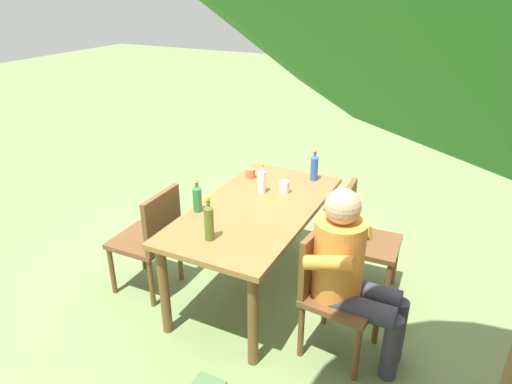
{
  "coord_description": "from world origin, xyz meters",
  "views": [
    {
      "loc": [
        2.74,
        1.36,
        2.27
      ],
      "look_at": [
        0.0,
        0.0,
        0.86
      ],
      "focal_mm": 32.08,
      "sensor_mm": 36.0,
      "label": 1
    }
  ],
  "objects": [
    {
      "name": "cup_glass",
      "position": [
        -0.33,
        0.09,
        0.79
      ],
      "size": [
        0.08,
        0.08,
        0.1
      ],
      "primitive_type": "cylinder",
      "color": "silver",
      "rests_on": "dining_table"
    },
    {
      "name": "bottle_green",
      "position": [
        0.25,
        -0.35,
        0.85
      ],
      "size": [
        0.06,
        0.06,
        0.25
      ],
      "color": "#287A38",
      "rests_on": "dining_table"
    },
    {
      "name": "bottle_blue",
      "position": [
        -0.67,
        0.21,
        0.86
      ],
      "size": [
        0.06,
        0.06,
        0.28
      ],
      "color": "#2D56A3",
      "rests_on": "dining_table"
    },
    {
      "name": "cup_terracotta",
      "position": [
        -0.47,
        -0.29,
        0.78
      ],
      "size": [
        0.08,
        0.08,
        0.08
      ],
      "primitive_type": "cylinder",
      "color": "#BC6B47",
      "rests_on": "dining_table"
    },
    {
      "name": "person_in_white_shirt",
      "position": [
        0.36,
        0.83,
        0.66
      ],
      "size": [
        0.47,
        0.62,
        1.18
      ],
      "color": "orange",
      "rests_on": "ground_plane"
    },
    {
      "name": "chair_far_right",
      "position": [
        0.36,
        0.72,
        0.49
      ],
      "size": [
        0.48,
        0.48,
        0.87
      ],
      "color": "brown",
      "rests_on": "ground_plane"
    },
    {
      "name": "bottle_olive",
      "position": [
        0.56,
        -0.06,
        0.87
      ],
      "size": [
        0.06,
        0.06,
        0.31
      ],
      "color": "#566623",
      "rests_on": "dining_table"
    },
    {
      "name": "dining_table",
      "position": [
        0.0,
        0.0,
        0.64
      ],
      "size": [
        1.62,
        0.84,
        0.74
      ],
      "color": "olive",
      "rests_on": "ground_plane"
    },
    {
      "name": "bottle_clear",
      "position": [
        -0.25,
        -0.07,
        0.84
      ],
      "size": [
        0.06,
        0.06,
        0.25
      ],
      "color": "white",
      "rests_on": "dining_table"
    },
    {
      "name": "ground_plane",
      "position": [
        0.0,
        0.0,
        0.0
      ],
      "size": [
        24.0,
        24.0,
        0.0
      ],
      "primitive_type": "plane",
      "color": "#6B844C"
    },
    {
      "name": "chair_near_right",
      "position": [
        0.36,
        -0.72,
        0.49
      ],
      "size": [
        0.45,
        0.45,
        0.87
      ],
      "color": "brown",
      "rests_on": "ground_plane"
    },
    {
      "name": "chair_far_left",
      "position": [
        -0.36,
        0.72,
        0.49
      ],
      "size": [
        0.46,
        0.46,
        0.87
      ],
      "color": "brown",
      "rests_on": "ground_plane"
    }
  ]
}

